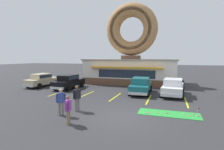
{
  "coord_description": "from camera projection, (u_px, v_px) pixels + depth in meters",
  "views": [
    {
      "loc": [
        2.77,
        -9.96,
        3.59
      ],
      "look_at": [
        -2.28,
        5.0,
        2.0
      ],
      "focal_mm": 28.0,
      "sensor_mm": 36.0,
      "label": 1
    }
  ],
  "objects": [
    {
      "name": "car_teal",
      "position": [
        141.0,
        85.0,
        17.34
      ],
      "size": [
        2.1,
        4.62,
        1.6
      ],
      "color": "#196066",
      "rests_on": "ground"
    },
    {
      "name": "pedestrian_leather_jacket_man",
      "position": [
        61.0,
        101.0,
        10.74
      ],
      "size": [
        0.54,
        0.39,
        1.69
      ],
      "color": "slate",
      "rests_on": "ground"
    },
    {
      "name": "mini_donut_near_right",
      "position": [
        146.0,
        113.0,
        11.17
      ],
      "size": [
        0.13,
        0.13,
        0.04
      ],
      "primitive_type": "torus",
      "color": "#D8667F",
      "rests_on": "putting_mat"
    },
    {
      "name": "parking_stripe_left",
      "position": [
        86.0,
        95.0,
        16.92
      ],
      "size": [
        0.12,
        3.6,
        0.01
      ],
      "primitive_type": "cube",
      "color": "yellow",
      "rests_on": "ground"
    },
    {
      "name": "car_black",
      "position": [
        69.0,
        81.0,
        20.08
      ],
      "size": [
        2.07,
        4.6,
        1.6
      ],
      "color": "black",
      "rests_on": "ground"
    },
    {
      "name": "mini_donut_near_left",
      "position": [
        198.0,
        116.0,
        10.61
      ],
      "size": [
        0.13,
        0.13,
        0.04
      ],
      "primitive_type": "torus",
      "color": "#A5724C",
      "rests_on": "putting_mat"
    },
    {
      "name": "car_white",
      "position": [
        173.0,
        86.0,
        16.46
      ],
      "size": [
        2.22,
        4.67,
        1.6
      ],
      "color": "silver",
      "rests_on": "ground"
    },
    {
      "name": "mini_donut_far_right",
      "position": [
        184.0,
        114.0,
        10.92
      ],
      "size": [
        0.13,
        0.13,
        0.04
      ],
      "primitive_type": "torus",
      "color": "#E5C666",
      "rests_on": "putting_mat"
    },
    {
      "name": "car_champagne",
      "position": [
        42.0,
        80.0,
        21.57
      ],
      "size": [
        2.21,
        4.67,
        1.6
      ],
      "color": "#BCAD89",
      "rests_on": "ground"
    },
    {
      "name": "mini_donut_far_centre",
      "position": [
        149.0,
        113.0,
        11.16
      ],
      "size": [
        0.13,
        0.13,
        0.04
      ],
      "primitive_type": "torus",
      "color": "#D8667F",
      "rests_on": "putting_mat"
    },
    {
      "name": "mini_donut_mid_centre",
      "position": [
        167.0,
        113.0,
        11.16
      ],
      "size": [
        0.13,
        0.13,
        0.04
      ],
      "primitive_type": "torus",
      "color": "brown",
      "rests_on": "putting_mat"
    },
    {
      "name": "mini_donut_mid_right",
      "position": [
        194.0,
        114.0,
        10.9
      ],
      "size": [
        0.13,
        0.13,
        0.04
      ],
      "primitive_type": "torus",
      "color": "#D8667F",
      "rests_on": "putting_mat"
    },
    {
      "name": "golf_ball",
      "position": [
        162.0,
        114.0,
        11.05
      ],
      "size": [
        0.04,
        0.04,
        0.04
      ],
      "primitive_type": "sphere",
      "color": "white",
      "rests_on": "putting_mat"
    },
    {
      "name": "mini_donut_mid_left",
      "position": [
        190.0,
        116.0,
        10.66
      ],
      "size": [
        0.13,
        0.13,
        0.04
      ],
      "primitive_type": "torus",
      "color": "#D17F47",
      "rests_on": "putting_mat"
    },
    {
      "name": "parking_stripe_mid_right",
      "position": [
        186.0,
        102.0,
        14.06
      ],
      "size": [
        0.12,
        3.6,
        0.01
      ],
      "primitive_type": "cube",
      "color": "yellow",
      "rests_on": "ground"
    },
    {
      "name": "putting_flag_pin",
      "position": [
        198.0,
        110.0,
        10.57
      ],
      "size": [
        0.13,
        0.01,
        0.55
      ],
      "color": "silver",
      "rests_on": "putting_mat"
    },
    {
      "name": "parking_stripe_far_left",
      "position": [
        60.0,
        93.0,
        17.87
      ],
      "size": [
        0.12,
        3.6,
        0.01
      ],
      "primitive_type": "cube",
      "color": "yellow",
      "rests_on": "ground"
    },
    {
      "name": "trash_bin",
      "position": [
        182.0,
        84.0,
        20.07
      ],
      "size": [
        0.57,
        0.57,
        0.97
      ],
      "color": "#232833",
      "rests_on": "ground"
    },
    {
      "name": "pedestrian_blue_sweater_man",
      "position": [
        68.0,
        109.0,
        9.32
      ],
      "size": [
        0.32,
        0.58,
        1.57
      ],
      "color": "#7F7056",
      "rests_on": "ground"
    },
    {
      "name": "ground_plane",
      "position": [
        121.0,
        117.0,
        10.63
      ],
      "size": [
        160.0,
        160.0,
        0.0
      ],
      "primitive_type": "plane",
      "color": "#2D2D30"
    },
    {
      "name": "putting_mat",
      "position": [
        169.0,
        114.0,
        11.11
      ],
      "size": [
        3.81,
        1.39,
        0.03
      ],
      "primitive_type": "cube",
      "color": "green",
      "rests_on": "ground"
    },
    {
      "name": "parking_stripe_centre",
      "position": [
        149.0,
        99.0,
        15.01
      ],
      "size": [
        0.12,
        3.6,
        0.01
      ],
      "primitive_type": "cube",
      "color": "yellow",
      "rests_on": "ground"
    },
    {
      "name": "donut_shop_building",
      "position": [
        131.0,
        56.0,
        24.2
      ],
      "size": [
        12.3,
        6.75,
        10.96
      ],
      "color": "brown",
      "rests_on": "ground"
    },
    {
      "name": "mini_donut_far_left",
      "position": [
        158.0,
        113.0,
        11.22
      ],
      "size": [
        0.13,
        0.13,
        0.04
      ],
      "primitive_type": "torus",
      "color": "#D17F47",
      "rests_on": "putting_mat"
    },
    {
      "name": "parking_stripe_mid_left",
      "position": [
        115.0,
        97.0,
        15.96
      ],
      "size": [
        0.12,
        3.6,
        0.01
      ],
      "primitive_type": "cube",
      "color": "yellow",
      "rests_on": "ground"
    },
    {
      "name": "pedestrian_hooded_kid",
      "position": [
        77.0,
        97.0,
        11.63
      ],
      "size": [
        0.39,
        0.54,
        1.74
      ],
      "color": "slate",
      "rests_on": "ground"
    }
  ]
}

